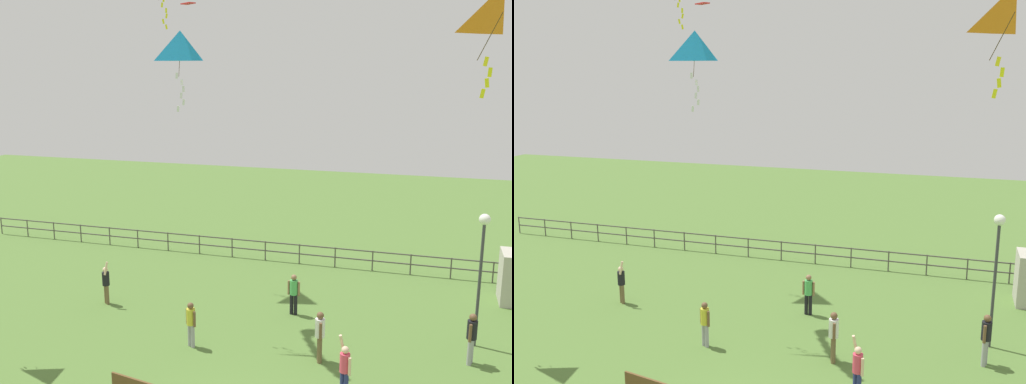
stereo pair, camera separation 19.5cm
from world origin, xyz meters
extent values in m
cylinder|color=#38383D|center=(6.67, 7.54, 2.11)|extent=(0.10, 0.10, 4.22)
sphere|color=white|center=(6.67, 7.54, 4.37)|extent=(0.36, 0.36, 0.36)
cylinder|color=#99999E|center=(6.48, 6.28, 0.43)|extent=(0.15, 0.15, 0.85)
cylinder|color=#99999E|center=(6.43, 6.12, 0.43)|extent=(0.15, 0.15, 0.85)
cylinder|color=black|center=(6.45, 6.20, 1.15)|extent=(0.31, 0.31, 0.60)
sphere|color=brown|center=(6.45, 6.20, 1.57)|extent=(0.23, 0.23, 0.23)
cylinder|color=brown|center=(6.51, 6.40, 1.11)|extent=(0.09, 0.09, 0.57)
cylinder|color=brown|center=(6.39, 6.00, 1.11)|extent=(0.09, 0.09, 0.57)
cylinder|color=navy|center=(2.90, 3.20, 0.39)|extent=(0.13, 0.13, 0.79)
cylinder|color=#D83F59|center=(2.96, 3.15, 1.06)|extent=(0.29, 0.29, 0.56)
sphere|color=beige|center=(2.96, 3.15, 1.45)|extent=(0.21, 0.21, 0.21)
cylinder|color=beige|center=(2.84, 3.31, 1.56)|extent=(0.20, 0.22, 0.53)
cylinder|color=beige|center=(3.11, 3.03, 1.03)|extent=(0.09, 0.09, 0.53)
cylinder|color=#99999E|center=(-2.43, 4.73, 0.39)|extent=(0.13, 0.13, 0.79)
cylinder|color=#99999E|center=(-2.30, 4.66, 0.39)|extent=(0.13, 0.13, 0.79)
cylinder|color=gold|center=(-2.36, 4.70, 1.06)|extent=(0.29, 0.29, 0.56)
sphere|color=brown|center=(-2.36, 4.70, 1.45)|extent=(0.21, 0.21, 0.21)
cylinder|color=brown|center=(-2.53, 4.79, 1.03)|extent=(0.09, 0.09, 0.53)
cylinder|color=brown|center=(-2.19, 4.61, 1.03)|extent=(0.09, 0.09, 0.53)
cylinder|color=brown|center=(-6.94, 6.99, 0.38)|extent=(0.13, 0.13, 0.77)
cylinder|color=brown|center=(-7.06, 7.07, 0.38)|extent=(0.13, 0.13, 0.77)
cylinder|color=black|center=(-7.00, 7.03, 1.04)|extent=(0.28, 0.28, 0.54)
sphere|color=beige|center=(-7.00, 7.03, 1.41)|extent=(0.21, 0.21, 0.21)
cylinder|color=beige|center=(-6.87, 6.88, 1.52)|extent=(0.19, 0.21, 0.52)
cylinder|color=beige|center=(-7.15, 7.14, 1.01)|extent=(0.08, 0.08, 0.51)
cylinder|color=black|center=(0.37, 8.21, 0.40)|extent=(0.14, 0.14, 0.80)
cylinder|color=black|center=(0.21, 8.22, 0.40)|extent=(0.14, 0.14, 0.80)
cylinder|color=#4CB259|center=(0.29, 8.21, 1.08)|extent=(0.29, 0.29, 0.56)
sphere|color=#8C6647|center=(0.29, 8.21, 1.47)|extent=(0.21, 0.21, 0.21)
cylinder|color=#8C6647|center=(0.48, 8.21, 1.05)|extent=(0.09, 0.09, 0.54)
cylinder|color=#8C6647|center=(0.09, 8.22, 1.05)|extent=(0.09, 0.09, 0.54)
cylinder|color=brown|center=(1.93, 4.87, 0.42)|extent=(0.14, 0.14, 0.85)
cylinder|color=brown|center=(1.89, 5.03, 0.42)|extent=(0.14, 0.14, 0.85)
cylinder|color=white|center=(1.91, 4.95, 1.15)|extent=(0.31, 0.31, 0.60)
sphere|color=brown|center=(1.91, 4.95, 1.56)|extent=(0.23, 0.23, 0.23)
cylinder|color=brown|center=(1.97, 4.75, 1.11)|extent=(0.09, 0.09, 0.57)
cylinder|color=brown|center=(1.86, 5.15, 1.11)|extent=(0.09, 0.09, 0.57)
pyramid|color=orange|center=(6.11, 1.41, 10.16)|extent=(1.12, 1.09, 0.94)
cylinder|color=#4C381E|center=(5.91, 1.62, 9.70)|extent=(0.41, 0.45, 0.94)
cube|color=yellow|center=(5.88, 1.60, 9.20)|extent=(0.12, 0.05, 0.21)
cube|color=yellow|center=(5.98, 1.65, 8.98)|extent=(0.09, 0.05, 0.20)
cube|color=yellow|center=(5.93, 1.63, 8.76)|extent=(0.11, 0.04, 0.21)
cube|color=yellow|center=(5.86, 1.59, 8.54)|extent=(0.11, 0.03, 0.21)
pyramid|color=#198CD1|center=(-3.33, 6.55, 9.82)|extent=(1.23, 0.48, 1.00)
cylinder|color=#4C381E|center=(-3.30, 6.41, 9.32)|extent=(0.06, 0.30, 1.00)
cube|color=white|center=(-3.40, 6.36, 8.86)|extent=(0.09, 0.01, 0.20)
cube|color=white|center=(-3.26, 6.43, 8.64)|extent=(0.10, 0.05, 0.20)
cube|color=white|center=(-3.21, 6.46, 8.42)|extent=(0.09, 0.03, 0.20)
cube|color=white|center=(-3.28, 6.42, 8.20)|extent=(0.09, 0.04, 0.20)
cube|color=white|center=(-3.22, 6.45, 7.98)|extent=(0.11, 0.02, 0.21)
cube|color=white|center=(-3.39, 6.37, 7.76)|extent=(0.11, 0.03, 0.21)
cube|color=yellow|center=(-6.22, 11.18, 11.71)|extent=(0.10, 0.03, 0.21)
cube|color=yellow|center=(-6.08, 11.26, 11.49)|extent=(0.10, 0.04, 0.21)
cube|color=yellow|center=(-6.07, 11.26, 11.27)|extent=(0.11, 0.02, 0.21)
cube|color=yellow|center=(-6.20, 11.20, 11.05)|extent=(0.12, 0.02, 0.21)
cube|color=yellow|center=(-6.09, 11.25, 10.83)|extent=(0.12, 0.01, 0.21)
cube|color=red|center=(-2.57, 5.55, 11.05)|extent=(0.56, 0.49, 0.03)
cylinder|color=#4C4742|center=(-18.03, 14.00, 0.47)|extent=(0.06, 0.06, 0.95)
cylinder|color=#4C4742|center=(-16.27, 14.00, 0.47)|extent=(0.06, 0.06, 0.95)
cylinder|color=#4C4742|center=(-14.55, 14.00, 0.47)|extent=(0.06, 0.06, 0.95)
cylinder|color=#4C4742|center=(-12.85, 14.00, 0.47)|extent=(0.06, 0.06, 0.95)
cylinder|color=#4C4742|center=(-11.09, 14.00, 0.47)|extent=(0.06, 0.06, 0.95)
cylinder|color=#4C4742|center=(-9.43, 14.00, 0.47)|extent=(0.06, 0.06, 0.95)
cylinder|color=#4C4742|center=(-7.70, 14.00, 0.47)|extent=(0.06, 0.06, 0.95)
cylinder|color=#4C4742|center=(-5.96, 14.00, 0.47)|extent=(0.06, 0.06, 0.95)
cylinder|color=#4C4742|center=(-4.22, 14.00, 0.47)|extent=(0.06, 0.06, 0.95)
cylinder|color=#4C4742|center=(-2.51, 14.00, 0.47)|extent=(0.06, 0.06, 0.95)
cylinder|color=#4C4742|center=(-0.82, 14.00, 0.47)|extent=(0.06, 0.06, 0.95)
cylinder|color=#4C4742|center=(0.90, 14.00, 0.47)|extent=(0.06, 0.06, 0.95)
cylinder|color=#4C4742|center=(2.62, 14.00, 0.47)|extent=(0.06, 0.06, 0.95)
cylinder|color=#4C4742|center=(4.32, 14.00, 0.47)|extent=(0.06, 0.06, 0.95)
cylinder|color=#4C4742|center=(6.05, 14.00, 0.47)|extent=(0.06, 0.06, 0.95)
cylinder|color=#4C4742|center=(7.79, 14.00, 0.47)|extent=(0.06, 0.06, 0.95)
cube|color=#4C4742|center=(0.00, 14.00, 0.91)|extent=(36.00, 0.05, 0.05)
cube|color=#4C4742|center=(0.00, 14.00, 0.47)|extent=(36.00, 0.05, 0.05)
camera|label=1|loc=(4.90, -11.49, 9.00)|focal=40.13mm
camera|label=2|loc=(5.09, -11.43, 9.00)|focal=40.13mm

